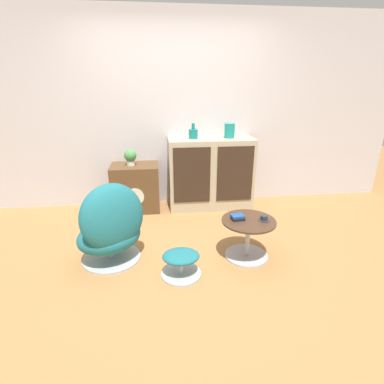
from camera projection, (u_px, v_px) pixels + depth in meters
The scene contains 12 objects.
ground_plane at pixel (186, 254), 3.14m from camera, with size 12.00×12.00×0.00m, color #A87542.
wall_back at pixel (175, 113), 4.11m from camera, with size 6.40×0.06×2.60m.
sideboard at pixel (210, 173), 4.20m from camera, with size 1.16×0.48×0.98m.
tv_console at pixel (136, 187), 4.15m from camera, with size 0.64×0.47×0.64m.
egg_chair at pixel (111, 228), 2.89m from camera, with size 0.85×0.84×0.85m.
ottoman at pixel (181, 261), 2.76m from camera, with size 0.38×0.38×0.25m.
coffee_table at pixel (248, 236), 3.03m from camera, with size 0.54×0.54×0.41m.
vase_leftmost at pixel (193, 133), 3.98m from camera, with size 0.12×0.12×0.20m.
vase_inner_left at pixel (229, 131), 4.02m from camera, with size 0.14×0.14×0.19m.
potted_plant at pixel (130, 157), 3.99m from camera, with size 0.16×0.16×0.22m.
teacup at pixel (264, 218), 2.96m from camera, with size 0.11×0.11×0.05m.
book_stack at pixel (238, 217), 2.97m from camera, with size 0.14×0.11×0.05m.
Camera 1 is at (-0.26, -2.70, 1.71)m, focal length 28.00 mm.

